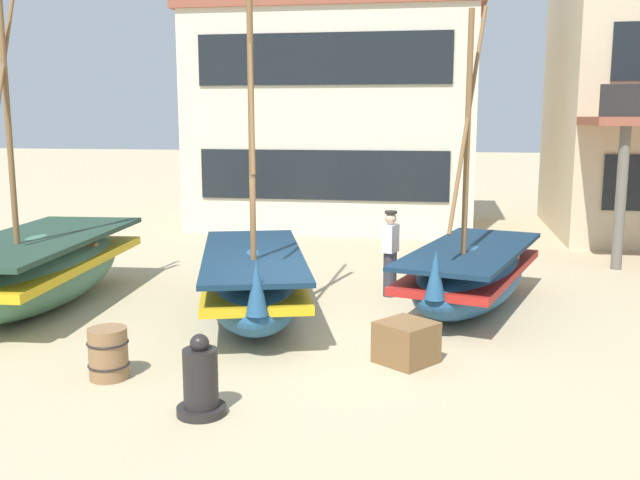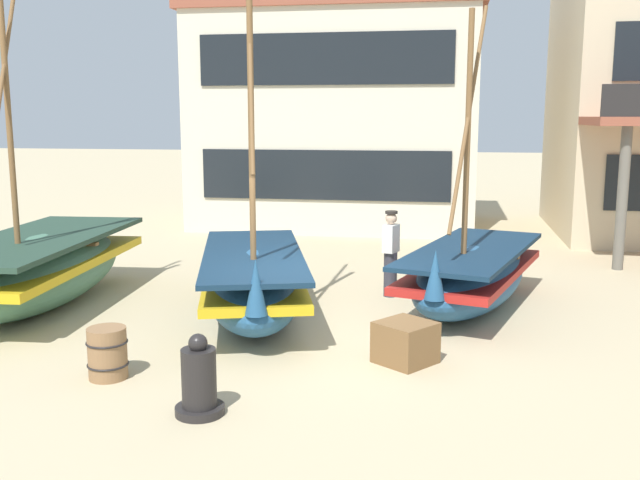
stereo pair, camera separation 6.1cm
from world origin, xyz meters
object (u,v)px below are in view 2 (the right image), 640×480
harbor_building_main (338,117)px  cargo_crate (405,342)px  capstan_winch (199,382)px  fishing_boat_far_right (471,275)px  fishing_boat_near_left (253,281)px  wooden_barrel (107,353)px  fishing_boat_centre_large (38,268)px  fisherman_by_hull (391,254)px

harbor_building_main → cargo_crate: bearing=-77.3°
capstan_winch → fishing_boat_far_right: bearing=58.7°
fishing_boat_near_left → wooden_barrel: (-1.16, -3.21, -0.30)m
fishing_boat_near_left → harbor_building_main: harbor_building_main is taller
fishing_boat_near_left → harbor_building_main: size_ratio=0.74×
fishing_boat_centre_large → harbor_building_main: (3.88, 11.26, 2.70)m
capstan_winch → cargo_crate: 3.21m
fishing_boat_centre_large → cargo_crate: fishing_boat_centre_large is taller
wooden_barrel → fishing_boat_far_right: bearing=42.6°
capstan_winch → fisherman_by_hull: bearing=73.6°
fishing_boat_far_right → fisherman_by_hull: fishing_boat_far_right is taller
cargo_crate → fishing_boat_near_left: bearing=145.5°
cargo_crate → harbor_building_main: bearing=102.7°
fishing_boat_near_left → cargo_crate: 3.36m
capstan_winch → fishing_boat_near_left: bearing=96.3°
capstan_winch → harbor_building_main: (-0.68, 15.42, 3.03)m
fishing_boat_far_right → wooden_barrel: (-4.91, -4.51, -0.27)m
fishing_boat_far_right → harbor_building_main: bearing=111.7°
fishing_boat_near_left → harbor_building_main: (-0.22, 11.29, 2.77)m
fishing_boat_far_right → fisherman_by_hull: (-1.51, 0.61, 0.21)m
wooden_barrel → cargo_crate: wooden_barrel is taller
wooden_barrel → cargo_crate: 4.13m
fishing_boat_far_right → harbor_building_main: harbor_building_main is taller
fishing_boat_far_right → capstan_winch: 6.36m
fishing_boat_centre_large → capstan_winch: (4.56, -4.16, -0.33)m
fishing_boat_centre_large → fishing_boat_far_right: size_ratio=1.27×
fisherman_by_hull → cargo_crate: 3.88m
fishing_boat_centre_large → cargo_crate: (6.85, -1.93, -0.43)m
fishing_boat_centre_large → wooden_barrel: bearing=-47.8°
fishing_boat_near_left → fisherman_by_hull: fishing_boat_near_left is taller
cargo_crate → wooden_barrel: bearing=-161.5°
fishing_boat_far_right → cargo_crate: (-1.00, -3.20, -0.33)m
fisherman_by_hull → cargo_crate: fisherman_by_hull is taller
fishing_boat_centre_large → capstan_winch: fishing_boat_centre_large is taller
fisherman_by_hull → wooden_barrel: (-3.40, -5.12, -0.48)m
fishing_boat_centre_large → wooden_barrel: fishing_boat_centre_large is taller
fishing_boat_near_left → capstan_winch: bearing=-83.7°
capstan_winch → cargo_crate: size_ratio=1.38×
fishing_boat_far_right → cargo_crate: size_ratio=7.55×
fishing_boat_far_right → fishing_boat_centre_large: bearing=-170.8°
fishing_boat_far_right → cargo_crate: fishing_boat_far_right is taller
fishing_boat_near_left → fishing_boat_far_right: bearing=19.1°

